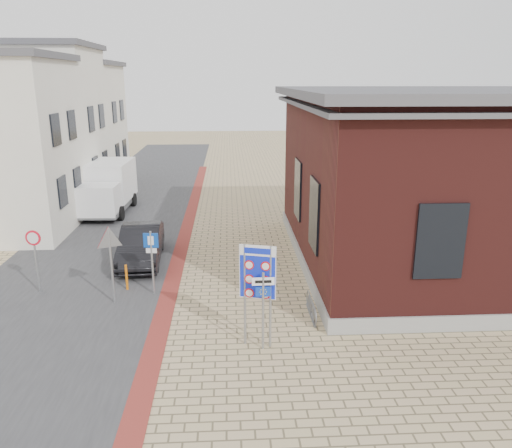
{
  "coord_description": "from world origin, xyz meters",
  "views": [
    {
      "loc": [
        0.13,
        -11.92,
        7.16
      ],
      "look_at": [
        1.07,
        5.04,
        2.2
      ],
      "focal_mm": 35.0,
      "sensor_mm": 36.0,
      "label": 1
    }
  ],
  "objects_px": {
    "border_sign": "(258,274)",
    "parking_sign": "(152,252)",
    "essen_sign": "(263,300)",
    "sedan": "(141,244)",
    "box_truck": "(108,187)",
    "bollard": "(127,277)"
  },
  "relations": [
    {
      "from": "sedan",
      "to": "border_sign",
      "type": "distance_m",
      "value": 8.25
    },
    {
      "from": "border_sign",
      "to": "essen_sign",
      "type": "height_order",
      "value": "border_sign"
    },
    {
      "from": "border_sign",
      "to": "bollard",
      "type": "bearing_deg",
      "value": 152.82
    },
    {
      "from": "border_sign",
      "to": "essen_sign",
      "type": "distance_m",
      "value": 0.7
    },
    {
      "from": "border_sign",
      "to": "parking_sign",
      "type": "xyz_separation_m",
      "value": [
        -3.38,
        3.63,
        -0.59
      ]
    },
    {
      "from": "sedan",
      "to": "essen_sign",
      "type": "xyz_separation_m",
      "value": [
        4.45,
        -7.1,
        0.74
      ]
    },
    {
      "from": "border_sign",
      "to": "bollard",
      "type": "height_order",
      "value": "border_sign"
    },
    {
      "from": "box_truck",
      "to": "essen_sign",
      "type": "bearing_deg",
      "value": -61.54
    },
    {
      "from": "box_truck",
      "to": "bollard",
      "type": "relative_size",
      "value": 5.66
    },
    {
      "from": "parking_sign",
      "to": "border_sign",
      "type": "bearing_deg",
      "value": -42.5
    },
    {
      "from": "border_sign",
      "to": "sedan",
      "type": "bearing_deg",
      "value": 137.56
    },
    {
      "from": "bollard",
      "to": "essen_sign",
      "type": "bearing_deg",
      "value": -43.26
    },
    {
      "from": "sedan",
      "to": "essen_sign",
      "type": "height_order",
      "value": "essen_sign"
    },
    {
      "from": "box_truck",
      "to": "parking_sign",
      "type": "height_order",
      "value": "box_truck"
    },
    {
      "from": "essen_sign",
      "to": "parking_sign",
      "type": "distance_m",
      "value": 5.2
    },
    {
      "from": "parking_sign",
      "to": "bollard",
      "type": "distance_m",
      "value": 1.5
    },
    {
      "from": "essen_sign",
      "to": "parking_sign",
      "type": "xyz_separation_m",
      "value": [
        -3.51,
        3.83,
        0.06
      ]
    },
    {
      "from": "border_sign",
      "to": "bollard",
      "type": "distance_m",
      "value": 6.17
    },
    {
      "from": "box_truck",
      "to": "parking_sign",
      "type": "relative_size",
      "value": 2.34
    },
    {
      "from": "sedan",
      "to": "essen_sign",
      "type": "relative_size",
      "value": 1.98
    },
    {
      "from": "bollard",
      "to": "box_truck",
      "type": "bearing_deg",
      "value": 105.48
    },
    {
      "from": "essen_sign",
      "to": "bollard",
      "type": "bearing_deg",
      "value": 135.52
    }
  ]
}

